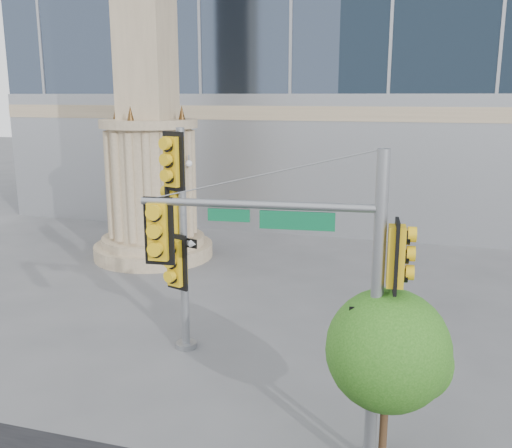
# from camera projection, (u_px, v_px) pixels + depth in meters

# --- Properties ---
(ground) EXTENTS (120.00, 120.00, 0.00)m
(ground) POSITION_uv_depth(u_px,v_px,m) (221.00, 398.00, 11.42)
(ground) COLOR #545456
(ground) RESTS_ON ground
(monument) EXTENTS (4.40, 4.40, 16.60)m
(monument) POSITION_uv_depth(u_px,v_px,m) (148.00, 107.00, 20.30)
(monument) COLOR #9E896B
(monument) RESTS_ON ground
(main_signal_pole) EXTENTS (4.04, 0.78, 5.20)m
(main_signal_pole) POSITION_uv_depth(u_px,v_px,m) (314.00, 279.00, 8.62)
(main_signal_pole) COLOR slate
(main_signal_pole) RESTS_ON ground
(secondary_signal_pole) EXTENTS (0.90, 0.84, 5.24)m
(secondary_signal_pole) POSITION_uv_depth(u_px,v_px,m) (178.00, 223.00, 13.01)
(secondary_signal_pole) COLOR slate
(secondary_signal_pole) RESTS_ON ground
(street_tree) EXTENTS (1.97, 1.92, 3.07)m
(street_tree) POSITION_uv_depth(u_px,v_px,m) (390.00, 355.00, 8.80)
(street_tree) COLOR #9E896B
(street_tree) RESTS_ON ground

